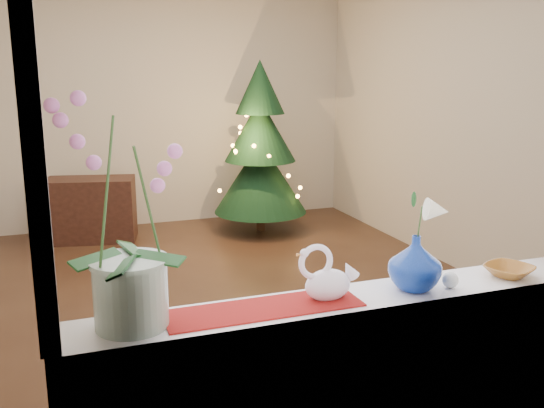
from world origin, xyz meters
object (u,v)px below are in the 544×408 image
at_px(orchid_pot, 126,213).
at_px(blue_vase, 415,259).
at_px(side_table, 92,210).
at_px(swan, 328,273).
at_px(xmas_tree, 260,147).
at_px(paperweight, 450,280).
at_px(amber_dish, 509,272).

xyz_separation_m(orchid_pot, blue_vase, (1.05, -0.03, -0.26)).
relative_size(orchid_pot, side_table, 0.88).
height_order(swan, blue_vase, blue_vase).
height_order(orchid_pot, xmas_tree, xmas_tree).
height_order(paperweight, side_table, paperweight).
height_order(swan, paperweight, swan).
relative_size(blue_vase, xmas_tree, 0.13).
distance_m(swan, xmas_tree, 4.32).
height_order(blue_vase, paperweight, blue_vase).
relative_size(blue_vase, amber_dish, 1.55).
distance_m(swan, side_table, 4.47).
bearing_deg(blue_vase, amber_dish, -0.96).
bearing_deg(orchid_pot, blue_vase, -1.47).
bearing_deg(amber_dish, paperweight, -174.81).
bearing_deg(blue_vase, xmas_tree, 78.92).
xyz_separation_m(blue_vase, amber_dish, (0.44, -0.01, -0.10)).
relative_size(amber_dish, xmas_tree, 0.09).
bearing_deg(orchid_pot, side_table, 88.36).
xyz_separation_m(swan, paperweight, (0.49, -0.05, -0.07)).
relative_size(swan, xmas_tree, 0.13).
xyz_separation_m(blue_vase, xmas_tree, (0.82, 4.17, -0.13)).
xyz_separation_m(swan, side_table, (-0.57, 4.37, -0.70)).
relative_size(orchid_pot, blue_vase, 3.13).
height_order(blue_vase, side_table, blue_vase).
distance_m(orchid_pot, paperweight, 1.24).
xyz_separation_m(swan, amber_dish, (0.79, -0.03, -0.08)).
bearing_deg(xmas_tree, paperweight, -99.16).
bearing_deg(paperweight, amber_dish, 5.19).
bearing_deg(paperweight, xmas_tree, 80.84).
xyz_separation_m(orchid_pot, paperweight, (1.19, -0.06, -0.35)).
bearing_deg(orchid_pot, amber_dish, -1.32).
xyz_separation_m(amber_dish, xmas_tree, (0.38, 4.18, -0.03)).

